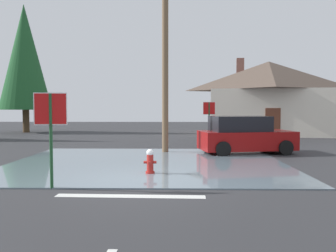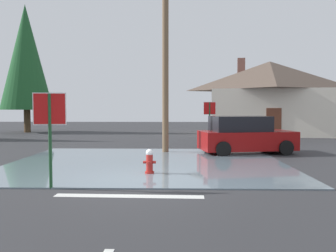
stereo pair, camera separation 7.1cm
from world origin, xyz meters
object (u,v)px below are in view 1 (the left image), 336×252
object	(u,v)px
fire_hydrant	(150,162)
parked_car	(244,136)
stop_sign_far	(209,114)
utility_pole	(165,57)
stop_sign_near	(51,120)
house	(268,97)
pine_tree_mid_left	(25,57)

from	to	relation	value
fire_hydrant	parked_car	size ratio (longest dim) A/B	0.18
fire_hydrant	stop_sign_far	world-z (taller)	stop_sign_far
fire_hydrant	stop_sign_far	bearing A→B (deg)	73.13
parked_car	utility_pole	bearing A→B (deg)	177.13
stop_sign_near	house	xyz separation A→B (m)	(10.25, 18.30, 1.15)
fire_hydrant	utility_pole	distance (m)	6.50
utility_pole	fire_hydrant	bearing A→B (deg)	-93.63
stop_sign_far	parked_car	distance (m)	4.04
fire_hydrant	stop_sign_far	xyz separation A→B (m)	(2.66, 8.76, 1.28)
parked_car	stop_sign_near	bearing A→B (deg)	-131.67
stop_sign_far	house	world-z (taller)	house
stop_sign_near	parked_car	bearing A→B (deg)	48.33
fire_hydrant	parked_car	xyz separation A→B (m)	(3.86, 5.00, 0.41)
fire_hydrant	stop_sign_far	distance (m)	9.24
fire_hydrant	stop_sign_far	size ratio (longest dim) A/B	0.33
stop_sign_near	utility_pole	xyz separation A→B (m)	(2.65, 7.12, 2.57)
stop_sign_near	stop_sign_far	distance (m)	11.80
stop_sign_near	house	world-z (taller)	house
fire_hydrant	house	size ratio (longest dim) A/B	0.08
fire_hydrant	house	xyz separation A→B (m)	(7.93, 16.36, 2.49)
stop_sign_near	fire_hydrant	size ratio (longest dim) A/B	3.10
stop_sign_near	pine_tree_mid_left	distance (m)	22.25
stop_sign_far	parked_car	bearing A→B (deg)	-72.24
fire_hydrant	pine_tree_mid_left	size ratio (longest dim) A/B	0.07
stop_sign_far	house	xyz separation A→B (m)	(5.27, 7.60, 1.21)
stop_sign_far	parked_car	xyz separation A→B (m)	(1.20, -3.76, -0.88)
stop_sign_near	utility_pole	world-z (taller)	utility_pole
stop_sign_near	fire_hydrant	distance (m)	3.31
fire_hydrant	house	world-z (taller)	house
utility_pole	parked_car	world-z (taller)	utility_pole
stop_sign_far	house	size ratio (longest dim) A/B	0.23
stop_sign_far	stop_sign_near	bearing A→B (deg)	-114.95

